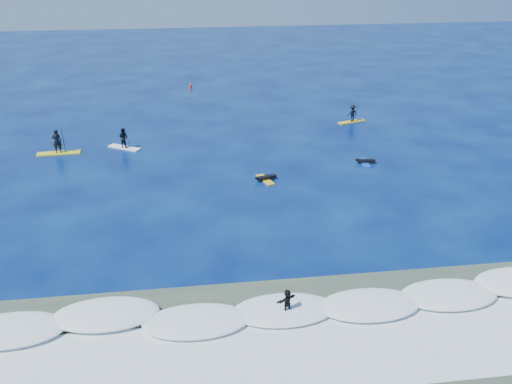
{
  "coord_description": "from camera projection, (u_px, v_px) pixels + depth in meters",
  "views": [
    {
      "loc": [
        -3.21,
        -31.4,
        15.76
      ],
      "look_at": [
        1.42,
        1.99,
        0.6
      ],
      "focal_mm": 40.0,
      "sensor_mm": 36.0,
      "label": 1
    }
  ],
  "objects": [
    {
      "name": "ground",
      "position": [
        238.0,
        215.0,
        35.23
      ],
      "size": [
        160.0,
        160.0,
        0.0
      ],
      "primitive_type": "plane",
      "color": "#030E47",
      "rests_on": "ground"
    },
    {
      "name": "shallow_water",
      "position": [
        276.0,
        371.0,
        22.58
      ],
      "size": [
        90.0,
        13.0,
        0.01
      ],
      "primitive_type": "cube",
      "color": "#344738",
      "rests_on": "ground"
    },
    {
      "name": "breaking_wave",
      "position": [
        261.0,
        311.0,
        26.2
      ],
      "size": [
        40.0,
        6.0,
        0.3
      ],
      "primitive_type": "cube",
      "color": "white",
      "rests_on": "ground"
    },
    {
      "name": "whitewater",
      "position": [
        272.0,
        355.0,
        23.49
      ],
      "size": [
        34.0,
        5.0,
        0.02
      ],
      "primitive_type": "cube",
      "color": "silver",
      "rests_on": "ground"
    },
    {
      "name": "sup_paddler_left",
      "position": [
        58.0,
        145.0,
        44.89
      ],
      "size": [
        3.36,
        1.0,
        2.33
      ],
      "rotation": [
        0.0,
        0.0,
        0.05
      ],
      "color": "yellow",
      "rests_on": "ground"
    },
    {
      "name": "sup_paddler_center",
      "position": [
        124.0,
        140.0,
        46.06
      ],
      "size": [
        2.74,
        2.12,
        1.97
      ],
      "rotation": [
        0.0,
        0.0,
        -0.58
      ],
      "color": "white",
      "rests_on": "ground"
    },
    {
      "name": "sup_paddler_right",
      "position": [
        352.0,
        115.0,
        52.53
      ],
      "size": [
        2.78,
        1.48,
        1.9
      ],
      "rotation": [
        0.0,
        0.0,
        0.31
      ],
      "color": "gold",
      "rests_on": "ground"
    },
    {
      "name": "prone_paddler_near",
      "position": [
        265.0,
        179.0,
        40.19
      ],
      "size": [
        1.59,
        2.08,
        0.42
      ],
      "rotation": [
        0.0,
        0.0,
        1.87
      ],
      "color": "gold",
      "rests_on": "ground"
    },
    {
      "name": "prone_paddler_far",
      "position": [
        365.0,
        162.0,
        43.21
      ],
      "size": [
        1.54,
        1.98,
        0.4
      ],
      "rotation": [
        0.0,
        0.0,
        1.42
      ],
      "color": "#1740AE",
      "rests_on": "ground"
    },
    {
      "name": "wave_surfer",
      "position": [
        287.0,
        303.0,
        25.62
      ],
      "size": [
        1.69,
        1.21,
        1.21
      ],
      "rotation": [
        0.0,
        0.0,
        0.5
      ],
      "color": "white",
      "rests_on": "breaking_wave"
    },
    {
      "name": "marker_buoy",
      "position": [
        190.0,
        86.0,
        64.25
      ],
      "size": [
        0.29,
        0.29,
        0.71
      ],
      "rotation": [
        0.0,
        0.0,
        -0.3
      ],
      "color": "red",
      "rests_on": "ground"
    }
  ]
}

